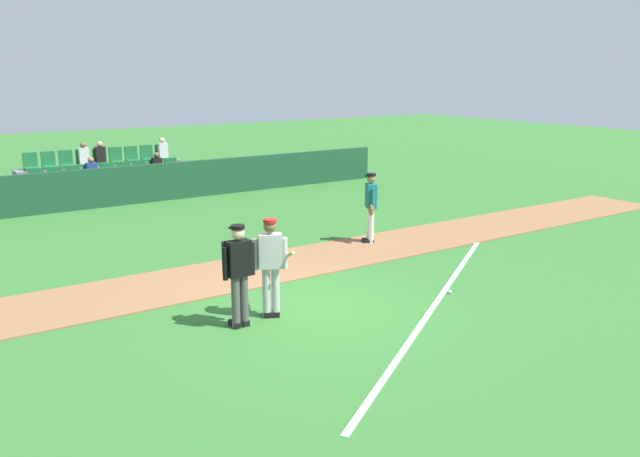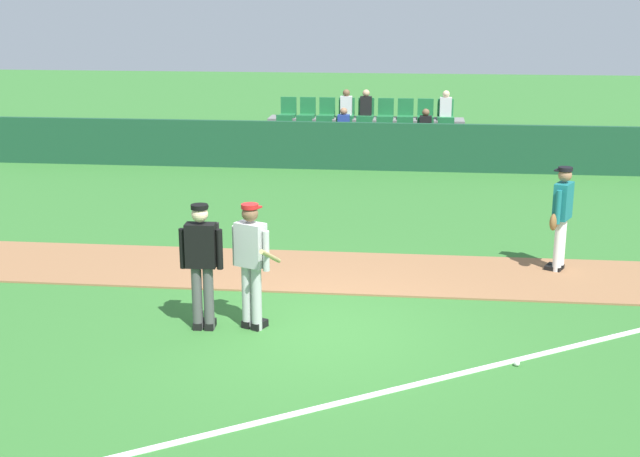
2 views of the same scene
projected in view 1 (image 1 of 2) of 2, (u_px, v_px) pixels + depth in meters
ground_plane at (309, 308)px, 11.78m from camera, size 80.00×80.00×0.00m
infield_dirt_path at (244, 272)px, 13.83m from camera, size 28.00×2.17×0.03m
foul_line_chalk at (448, 285)px, 13.00m from camera, size 10.04×6.74×0.01m
dugout_fence at (119, 186)px, 20.66m from camera, size 20.00×0.16×1.24m
stadium_bleachers at (106, 183)px, 21.86m from camera, size 5.55×2.10×1.90m
batter_grey_jersey at (271, 264)px, 11.12m from camera, size 0.62×0.80×1.76m
umpire_home_plate at (238, 270)px, 10.69m from camera, size 0.59×0.31×1.76m
runner_teal_jersey at (371, 205)px, 16.01m from camera, size 0.45×0.61×1.76m
baseball at (450, 292)px, 12.52m from camera, size 0.07×0.07×0.07m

